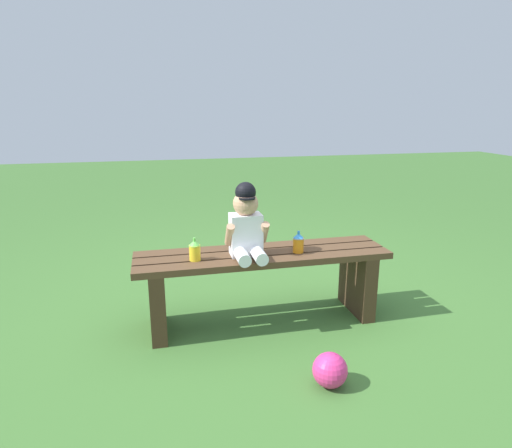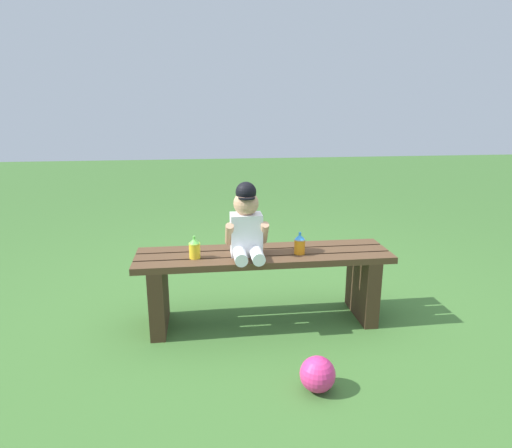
{
  "view_description": "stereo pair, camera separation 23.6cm",
  "coord_description": "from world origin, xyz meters",
  "px_view_note": "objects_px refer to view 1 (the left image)",
  "views": [
    {
      "loc": [
        -0.57,
        -2.27,
        1.22
      ],
      "look_at": [
        -0.05,
        -0.05,
        0.6
      ],
      "focal_mm": 30.91,
      "sensor_mm": 36.0,
      "label": 1
    },
    {
      "loc": [
        -0.33,
        -2.31,
        1.22
      ],
      "look_at": [
        -0.05,
        -0.05,
        0.6
      ],
      "focal_mm": 30.91,
      "sensor_mm": 36.0,
      "label": 2
    }
  ],
  "objects_px": {
    "child_figure": "(246,225)",
    "toy_ball": "(330,370)",
    "sippy_cup_left": "(195,250)",
    "park_bench": "(263,275)",
    "sippy_cup_right": "(298,242)"
  },
  "relations": [
    {
      "from": "park_bench",
      "to": "child_figure",
      "type": "relative_size",
      "value": 3.5
    },
    {
      "from": "child_figure",
      "to": "toy_ball",
      "type": "relative_size",
      "value": 2.56
    },
    {
      "from": "sippy_cup_left",
      "to": "child_figure",
      "type": "bearing_deg",
      "value": 1.91
    },
    {
      "from": "sippy_cup_left",
      "to": "toy_ball",
      "type": "xyz_separation_m",
      "value": [
        0.53,
        -0.62,
        -0.4
      ]
    },
    {
      "from": "park_bench",
      "to": "sippy_cup_right",
      "type": "xyz_separation_m",
      "value": [
        0.19,
        -0.05,
        0.2
      ]
    },
    {
      "from": "sippy_cup_left",
      "to": "toy_ball",
      "type": "height_order",
      "value": "sippy_cup_left"
    },
    {
      "from": "sippy_cup_right",
      "to": "sippy_cup_left",
      "type": "bearing_deg",
      "value": 180.0
    },
    {
      "from": "sippy_cup_left",
      "to": "sippy_cup_right",
      "type": "distance_m",
      "value": 0.57
    },
    {
      "from": "toy_ball",
      "to": "sippy_cup_right",
      "type": "bearing_deg",
      "value": 85.51
    },
    {
      "from": "park_bench",
      "to": "sippy_cup_right",
      "type": "relative_size",
      "value": 11.44
    },
    {
      "from": "child_figure",
      "to": "toy_ball",
      "type": "distance_m",
      "value": 0.85
    },
    {
      "from": "sippy_cup_right",
      "to": "toy_ball",
      "type": "relative_size",
      "value": 0.78
    },
    {
      "from": "park_bench",
      "to": "sippy_cup_left",
      "type": "height_order",
      "value": "sippy_cup_left"
    },
    {
      "from": "sippy_cup_left",
      "to": "park_bench",
      "type": "bearing_deg",
      "value": 6.99
    },
    {
      "from": "toy_ball",
      "to": "park_bench",
      "type": "bearing_deg",
      "value": 102.16
    }
  ]
}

